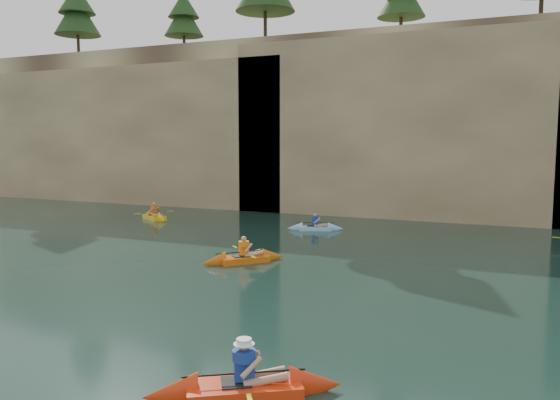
% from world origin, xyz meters
% --- Properties ---
extents(ground, '(160.00, 160.00, 0.00)m').
position_xyz_m(ground, '(0.00, 0.00, 0.00)').
color(ground, black).
rests_on(ground, ground).
extents(cliff, '(70.00, 16.00, 12.00)m').
position_xyz_m(cliff, '(0.00, 30.00, 6.00)').
color(cliff, tan).
rests_on(cliff, ground).
extents(cliff_slab_west, '(26.00, 2.40, 10.56)m').
position_xyz_m(cliff_slab_west, '(-20.00, 22.60, 5.28)').
color(cliff_slab_west, tan).
rests_on(cliff_slab_west, ground).
extents(cliff_slab_center, '(24.00, 2.40, 11.40)m').
position_xyz_m(cliff_slab_center, '(2.00, 22.60, 5.70)').
color(cliff_slab_center, tan).
rests_on(cliff_slab_center, ground).
extents(sea_cave_west, '(4.50, 1.00, 4.00)m').
position_xyz_m(sea_cave_west, '(-18.00, 21.95, 2.00)').
color(sea_cave_west, black).
rests_on(sea_cave_west, ground).
extents(sea_cave_center, '(3.50, 1.00, 3.20)m').
position_xyz_m(sea_cave_center, '(-4.00, 21.95, 1.60)').
color(sea_cave_center, black).
rests_on(sea_cave_center, ground).
extents(main_kayaker, '(3.63, 2.73, 1.40)m').
position_xyz_m(main_kayaker, '(2.65, -2.42, 0.19)').
color(main_kayaker, red).
rests_on(main_kayaker, ground).
extents(kayaker_orange, '(2.86, 3.03, 1.30)m').
position_xyz_m(kayaker_orange, '(-2.53, 7.61, 0.16)').
color(kayaker_orange, '#D95C0D').
rests_on(kayaker_orange, ground).
extents(kayaker_yellow, '(3.09, 2.26, 1.29)m').
position_xyz_m(kayaker_yellow, '(-12.85, 15.81, 0.16)').
color(kayaker_yellow, yellow).
rests_on(kayaker_yellow, ground).
extents(kayaker_ltblue_mid, '(3.02, 2.13, 1.13)m').
position_xyz_m(kayaker_ltblue_mid, '(-2.59, 15.97, 0.14)').
color(kayaker_ltblue_mid, '#8CC9EA').
rests_on(kayaker_ltblue_mid, ground).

